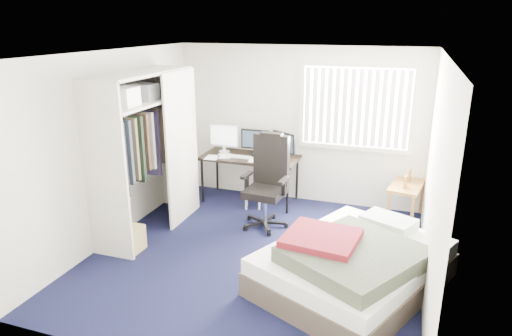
{
  "coord_description": "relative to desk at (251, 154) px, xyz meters",
  "views": [
    {
      "loc": [
        1.68,
        -4.91,
        2.84
      ],
      "look_at": [
        -0.13,
        0.4,
        1.03
      ],
      "focal_mm": 32.0,
      "sensor_mm": 36.0,
      "label": 1
    }
  ],
  "objects": [
    {
      "name": "closet",
      "position": [
        -0.98,
        -1.49,
        0.56
      ],
      "size": [
        0.64,
        1.84,
        2.22
      ],
      "color": "beige",
      "rests_on": "ground"
    },
    {
      "name": "window_assembly",
      "position": [
        1.59,
        0.29,
        0.81
      ],
      "size": [
        1.72,
        0.09,
        1.32
      ],
      "color": "white",
      "rests_on": "ground"
    },
    {
      "name": "desk",
      "position": [
        0.0,
        0.0,
        0.0
      ],
      "size": [
        1.56,
        0.73,
        1.23
      ],
      "color": "black",
      "rests_on": "ground"
    },
    {
      "name": "room_shell",
      "position": [
        0.69,
        -1.75,
        0.72
      ],
      "size": [
        4.2,
        4.2,
        4.2
      ],
      "color": "silver",
      "rests_on": "ground"
    },
    {
      "name": "pine_box",
      "position": [
        -0.96,
        -2.16,
        -0.63
      ],
      "size": [
        0.45,
        0.34,
        0.33
      ],
      "primitive_type": "cube",
      "rotation": [
        0.0,
        0.0,
        -0.03
      ],
      "color": "tan",
      "rests_on": "ground"
    },
    {
      "name": "bed",
      "position": [
        1.93,
        -2.08,
        -0.51
      ],
      "size": [
        2.27,
        2.52,
        0.68
      ],
      "color": "#40362E",
      "rests_on": "ground"
    },
    {
      "name": "office_chair",
      "position": [
        0.54,
        -0.8,
        -0.28
      ],
      "size": [
        0.68,
        0.68,
        1.34
      ],
      "color": "black",
      "rests_on": "ground"
    },
    {
      "name": "footstool",
      "position": [
        0.14,
        -0.29,
        -0.62
      ],
      "size": [
        0.33,
        0.3,
        0.23
      ],
      "color": "white",
      "rests_on": "ground"
    },
    {
      "name": "nightstand",
      "position": [
        2.44,
        0.01,
        -0.29
      ],
      "size": [
        0.55,
        0.89,
        0.75
      ],
      "color": "brown",
      "rests_on": "ground"
    },
    {
      "name": "ground",
      "position": [
        0.69,
        -1.75,
        -0.79
      ],
      "size": [
        4.2,
        4.2,
        0.0
      ],
      "primitive_type": "plane",
      "color": "black",
      "rests_on": "ground"
    }
  ]
}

